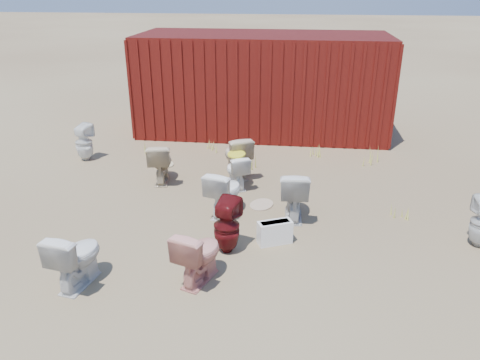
# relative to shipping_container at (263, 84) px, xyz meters

# --- Properties ---
(ground) EXTENTS (100.00, 100.00, 0.00)m
(ground) POSITION_rel_shipping_container_xyz_m (0.00, -5.20, -1.20)
(ground) COLOR brown
(ground) RESTS_ON ground
(shipping_container) EXTENTS (6.00, 2.40, 2.40)m
(shipping_container) POSITION_rel_shipping_container_xyz_m (0.00, 0.00, 0.00)
(shipping_container) COLOR #4A0C0C
(shipping_container) RESTS_ON ground
(toilet_front_a) EXTENTS (0.57, 0.83, 0.78)m
(toilet_front_a) POSITION_rel_shipping_container_xyz_m (-1.78, -6.92, -0.81)
(toilet_front_a) COLOR silver
(toilet_front_a) RESTS_ON ground
(toilet_front_pink) EXTENTS (0.65, 0.84, 0.76)m
(toilet_front_pink) POSITION_rel_shipping_container_xyz_m (-0.27, -6.65, -0.82)
(toilet_front_pink) COLOR #DA8A7E
(toilet_front_pink) RESTS_ON ground
(toilet_front_c) EXTENTS (0.65, 0.87, 0.79)m
(toilet_front_c) POSITION_rel_shipping_container_xyz_m (-0.23, -4.77, -0.81)
(toilet_front_c) COLOR white
(toilet_front_c) RESTS_ON ground
(toilet_front_maroon) EXTENTS (0.46, 0.46, 0.81)m
(toilet_front_maroon) POSITION_rel_shipping_container_xyz_m (-0.02, -5.92, -0.79)
(toilet_front_maroon) COLOR #590F11
(toilet_front_maroon) RESTS_ON ground
(toilet_front_e) EXTENTS (0.50, 0.83, 0.83)m
(toilet_front_e) POSITION_rel_shipping_container_xyz_m (0.89, -4.73, -0.79)
(toilet_front_e) COLOR silver
(toilet_front_e) RESTS_ON ground
(toilet_back_a) EXTENTS (0.46, 0.46, 0.79)m
(toilet_back_a) POSITION_rel_shipping_container_xyz_m (-3.60, -2.63, -0.80)
(toilet_back_a) COLOR white
(toilet_back_a) RESTS_ON ground
(toilet_back_beige_left) EXTENTS (0.77, 0.94, 0.83)m
(toilet_back_beige_left) POSITION_rel_shipping_container_xyz_m (-0.25, -3.10, -0.78)
(toilet_back_beige_left) COLOR #BFAA8C
(toilet_back_beige_left) RESTS_ON ground
(toilet_back_beige_right) EXTENTS (0.56, 0.83, 0.78)m
(toilet_back_beige_right) POSITION_rel_shipping_container_xyz_m (-1.65, -3.56, -0.81)
(toilet_back_beige_right) COLOR #C2B08E
(toilet_back_beige_right) RESTS_ON ground
(toilet_back_yellowlid) EXTENTS (0.60, 0.73, 0.64)m
(toilet_back_yellowlid) POSITION_rel_shipping_container_xyz_m (-0.18, -3.66, -0.88)
(toilet_back_yellowlid) COLOR white
(toilet_back_yellowlid) RESTS_ON ground
(yellow_lid) EXTENTS (0.33, 0.41, 0.02)m
(yellow_lid) POSITION_rel_shipping_container_xyz_m (-0.18, -3.66, -0.54)
(yellow_lid) COLOR yellow
(yellow_lid) RESTS_ON toilet_back_yellowlid
(loose_tank) EXTENTS (0.54, 0.39, 0.35)m
(loose_tank) POSITION_rel_shipping_container_xyz_m (0.64, -5.61, -1.02)
(loose_tank) COLOR white
(loose_tank) RESTS_ON ground
(loose_lid_near) EXTENTS (0.53, 0.60, 0.02)m
(loose_lid_near) POSITION_rel_shipping_container_xyz_m (0.35, -4.38, -1.19)
(loose_lid_near) COLOR tan
(loose_lid_near) RESTS_ON ground
(loose_lid_far) EXTENTS (0.54, 0.58, 0.02)m
(loose_lid_far) POSITION_rel_shipping_container_xyz_m (-1.83, -2.71, -1.19)
(loose_lid_far) COLOR #C6BA8F
(loose_lid_far) RESTS_ON ground
(weed_clump_a) EXTENTS (0.36, 0.36, 0.28)m
(weed_clump_a) POSITION_rel_shipping_container_xyz_m (-2.33, -2.16, -1.06)
(weed_clump_a) COLOR #C5C54E
(weed_clump_a) RESTS_ON ground
(weed_clump_b) EXTENTS (0.32, 0.32, 0.28)m
(weed_clump_b) POSITION_rel_shipping_container_xyz_m (0.04, -2.63, -1.06)
(weed_clump_b) COLOR #C5C54E
(weed_clump_b) RESTS_ON ground
(weed_clump_c) EXTENTS (0.36, 0.36, 0.34)m
(weed_clump_c) POSITION_rel_shipping_container_xyz_m (2.45, -2.14, -1.03)
(weed_clump_c) COLOR #C5C54E
(weed_clump_c) RESTS_ON ground
(weed_clump_d) EXTENTS (0.30, 0.30, 0.23)m
(weed_clump_d) POSITION_rel_shipping_container_xyz_m (-1.02, -1.70, -1.09)
(weed_clump_d) COLOR #C5C54E
(weed_clump_d) RESTS_ON ground
(weed_clump_e) EXTENTS (0.34, 0.34, 0.26)m
(weed_clump_e) POSITION_rel_shipping_container_xyz_m (1.30, -1.75, -1.07)
(weed_clump_e) COLOR #C5C54E
(weed_clump_e) RESTS_ON ground
(weed_clump_f) EXTENTS (0.28, 0.28, 0.22)m
(weed_clump_f) POSITION_rel_shipping_container_xyz_m (2.63, -4.54, -1.09)
(weed_clump_f) COLOR #C5C54E
(weed_clump_f) RESTS_ON ground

